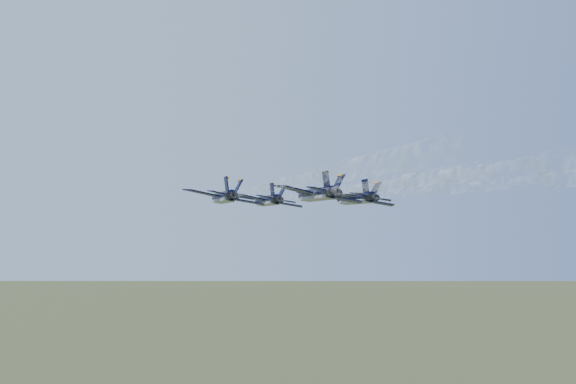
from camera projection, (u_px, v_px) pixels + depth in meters
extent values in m
cylinder|color=black|center=(268.00, 200.00, 117.20)|extent=(2.19, 13.41, 1.99)
cone|color=black|center=(258.00, 202.00, 124.89)|extent=(2.03, 2.65, 1.99)
ellipsoid|color=black|center=(264.00, 198.00, 120.55)|extent=(1.16, 2.44, 0.99)
cube|color=gray|center=(267.00, 204.00, 117.14)|extent=(1.75, 12.03, 0.71)
cube|color=black|center=(251.00, 197.00, 115.53)|extent=(6.53, 4.93, 1.21)
cube|color=orange|center=(249.00, 197.00, 117.19)|extent=(5.44, 2.15, 1.22)
cube|color=black|center=(287.00, 204.00, 117.30)|extent=(6.49, 4.79, 1.21)
cube|color=orange|center=(284.00, 204.00, 118.96)|extent=(5.48, 1.99, 1.22)
cube|color=black|center=(265.00, 197.00, 110.52)|extent=(3.03, 2.50, 0.60)
cube|color=black|center=(288.00, 201.00, 111.61)|extent=(3.01, 2.45, 0.60)
cube|color=black|center=(272.00, 190.00, 111.66)|extent=(0.55, 2.23, 2.62)
cube|color=black|center=(282.00, 192.00, 112.10)|extent=(1.41, 2.24, 2.39)
cylinder|color=black|center=(275.00, 199.00, 110.26)|extent=(1.31, 1.23, 1.29)
cylinder|color=black|center=(280.00, 200.00, 110.49)|extent=(1.31, 1.23, 1.29)
cylinder|color=black|center=(224.00, 197.00, 102.02)|extent=(2.19, 13.41, 1.99)
cone|color=black|center=(216.00, 199.00, 109.71)|extent=(2.03, 2.65, 1.99)
ellipsoid|color=black|center=(221.00, 194.00, 105.37)|extent=(1.16, 2.44, 0.99)
cube|color=gray|center=(223.00, 201.00, 101.96)|extent=(1.75, 12.03, 0.71)
cube|color=black|center=(203.00, 193.00, 100.35)|extent=(6.53, 4.93, 1.21)
cube|color=orange|center=(202.00, 193.00, 102.01)|extent=(5.44, 2.15, 1.22)
cube|color=black|center=(246.00, 201.00, 102.12)|extent=(6.49, 4.79, 1.21)
cube|color=orange|center=(244.00, 201.00, 103.78)|extent=(5.48, 1.99, 1.22)
cube|color=black|center=(218.00, 192.00, 95.33)|extent=(3.03, 2.50, 0.60)
cube|color=black|center=(245.00, 198.00, 96.42)|extent=(3.01, 2.45, 0.60)
cube|color=black|center=(227.00, 185.00, 96.47)|extent=(0.55, 2.23, 2.62)
cube|color=black|center=(238.00, 187.00, 96.91)|extent=(1.41, 2.24, 2.39)
cylinder|color=black|center=(229.00, 195.00, 95.07)|extent=(1.31, 1.23, 1.29)
cylinder|color=black|center=(235.00, 196.00, 95.31)|extent=(1.31, 1.23, 1.29)
cylinder|color=black|center=(356.00, 198.00, 107.87)|extent=(2.19, 13.41, 1.99)
cone|color=black|center=(339.00, 200.00, 115.56)|extent=(2.03, 2.65, 1.99)
ellipsoid|color=black|center=(349.00, 196.00, 111.22)|extent=(1.16, 2.44, 0.99)
cube|color=gray|center=(355.00, 202.00, 107.81)|extent=(1.75, 12.03, 0.71)
cube|color=black|center=(338.00, 195.00, 106.20)|extent=(6.53, 4.93, 1.21)
cube|color=orange|center=(335.00, 195.00, 107.86)|extent=(5.44, 2.15, 1.22)
cube|color=black|center=(376.00, 202.00, 107.97)|extent=(6.49, 4.79, 1.21)
cube|color=orange|center=(372.00, 202.00, 109.63)|extent=(5.48, 1.99, 1.22)
cube|color=black|center=(358.00, 194.00, 101.19)|extent=(3.03, 2.50, 0.60)
cube|color=black|center=(383.00, 199.00, 102.28)|extent=(3.01, 2.45, 0.60)
cube|color=black|center=(365.00, 187.00, 102.32)|extent=(0.55, 2.23, 2.62)
cube|color=black|center=(375.00, 189.00, 102.77)|extent=(1.41, 2.24, 2.39)
cylinder|color=black|center=(370.00, 197.00, 100.93)|extent=(1.31, 1.23, 1.29)
cylinder|color=black|center=(375.00, 198.00, 101.16)|extent=(1.31, 1.23, 1.29)
cylinder|color=black|center=(317.00, 194.00, 92.05)|extent=(2.19, 13.41, 1.99)
cone|color=black|center=(301.00, 196.00, 99.74)|extent=(2.03, 2.65, 1.99)
ellipsoid|color=black|center=(311.00, 191.00, 95.40)|extent=(1.16, 2.44, 0.99)
cube|color=gray|center=(316.00, 198.00, 91.99)|extent=(1.75, 12.03, 0.71)
cube|color=black|center=(296.00, 190.00, 90.38)|extent=(6.53, 4.93, 1.21)
cube|color=orange|center=(293.00, 190.00, 92.04)|extent=(5.44, 2.15, 1.22)
cube|color=black|center=(341.00, 199.00, 92.15)|extent=(6.49, 4.79, 1.21)
cube|color=orange|center=(337.00, 199.00, 93.81)|extent=(5.48, 1.99, 1.22)
cube|color=black|center=(317.00, 189.00, 85.36)|extent=(3.03, 2.50, 0.60)
cube|color=black|center=(347.00, 195.00, 86.46)|extent=(3.01, 2.45, 0.60)
cube|color=black|center=(326.00, 181.00, 86.50)|extent=(0.55, 2.23, 2.62)
cube|color=black|center=(338.00, 183.00, 86.94)|extent=(1.41, 2.24, 2.39)
cylinder|color=black|center=(331.00, 192.00, 85.10)|extent=(1.31, 1.23, 1.29)
cylinder|color=black|center=(337.00, 193.00, 85.34)|extent=(1.31, 1.23, 1.29)
cylinder|color=white|center=(295.00, 196.00, 100.17)|extent=(1.39, 22.11, 1.05)
cylinder|color=white|center=(342.00, 189.00, 80.14)|extent=(1.79, 22.11, 1.45)
cylinder|color=white|center=(420.00, 178.00, 60.10)|extent=(2.26, 22.12, 1.92)
cylinder|color=white|center=(247.00, 191.00, 84.99)|extent=(1.39, 22.11, 1.05)
cylinder|color=white|center=(290.00, 182.00, 64.95)|extent=(1.79, 22.11, 1.45)
cylinder|color=white|center=(371.00, 163.00, 44.91)|extent=(2.26, 22.12, 1.92)
cylinder|color=white|center=(402.00, 193.00, 90.84)|extent=(1.39, 22.11, 1.05)
cylinder|color=white|center=(486.00, 185.00, 70.81)|extent=(1.79, 22.11, 1.45)
cylinder|color=white|center=(365.00, 187.00, 75.02)|extent=(1.39, 22.11, 1.05)
cylinder|color=white|center=(458.00, 174.00, 54.98)|extent=(1.79, 22.11, 1.45)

